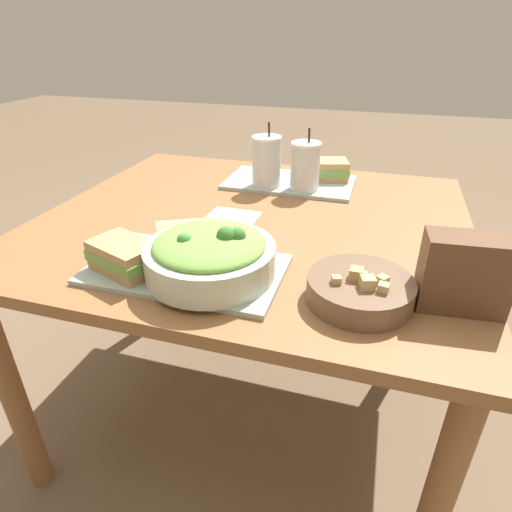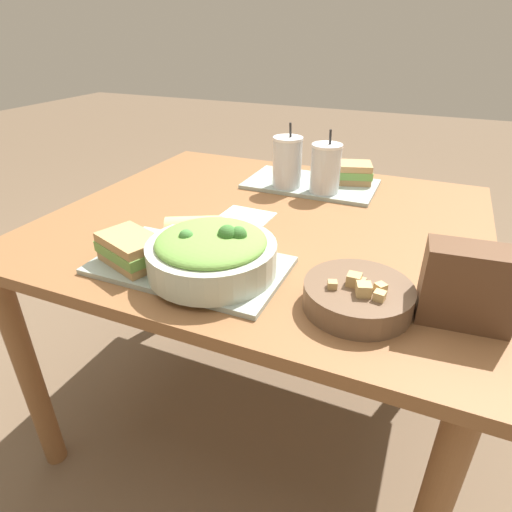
% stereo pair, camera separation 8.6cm
% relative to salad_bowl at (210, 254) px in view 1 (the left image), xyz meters
% --- Properties ---
extents(ground_plane, '(12.00, 12.00, 0.00)m').
position_rel_salad_bowl_xyz_m(ground_plane, '(-0.01, 0.33, -0.78)').
color(ground_plane, brown).
extents(dining_table, '(1.16, 1.04, 0.72)m').
position_rel_salad_bowl_xyz_m(dining_table, '(-0.01, 0.33, -0.15)').
color(dining_table, brown).
rests_on(dining_table, ground_plane).
extents(tray_near, '(0.42, 0.24, 0.01)m').
position_rel_salad_bowl_xyz_m(tray_near, '(-0.06, 0.01, -0.05)').
color(tray_near, '#99A89E').
rests_on(tray_near, dining_table).
extents(tray_far, '(0.42, 0.24, 0.01)m').
position_rel_salad_bowl_xyz_m(tray_far, '(0.02, 0.64, -0.05)').
color(tray_far, '#99A89E').
rests_on(tray_far, dining_table).
extents(salad_bowl, '(0.27, 0.27, 0.11)m').
position_rel_salad_bowl_xyz_m(salad_bowl, '(0.00, 0.00, 0.00)').
color(salad_bowl, beige).
rests_on(salad_bowl, tray_near).
extents(soup_bowl, '(0.20, 0.20, 0.07)m').
position_rel_salad_bowl_xyz_m(soup_bowl, '(0.31, 0.00, -0.03)').
color(soup_bowl, brown).
rests_on(soup_bowl, dining_table).
extents(sandwich_near, '(0.17, 0.14, 0.06)m').
position_rel_salad_bowl_xyz_m(sandwich_near, '(-0.18, -0.04, -0.01)').
color(sandwich_near, tan).
rests_on(sandwich_near, tray_near).
extents(baguette_near, '(0.15, 0.12, 0.07)m').
position_rel_salad_bowl_xyz_m(baguette_near, '(-0.09, 0.09, -0.01)').
color(baguette_near, tan).
rests_on(baguette_near, tray_near).
extents(sandwich_far, '(0.16, 0.13, 0.06)m').
position_rel_salad_bowl_xyz_m(sandwich_far, '(0.14, 0.69, -0.01)').
color(sandwich_far, tan).
rests_on(sandwich_far, tray_far).
extents(drink_cup_dark, '(0.09, 0.09, 0.20)m').
position_rel_salad_bowl_xyz_m(drink_cup_dark, '(-0.04, 0.57, 0.03)').
color(drink_cup_dark, silver).
rests_on(drink_cup_dark, tray_far).
extents(drink_cup_red, '(0.09, 0.09, 0.19)m').
position_rel_salad_bowl_xyz_m(drink_cup_red, '(0.09, 0.57, 0.02)').
color(drink_cup_red, silver).
rests_on(drink_cup_red, tray_far).
extents(chip_bag, '(0.16, 0.09, 0.15)m').
position_rel_salad_bowl_xyz_m(chip_bag, '(0.49, 0.04, 0.02)').
color(chip_bag, brown).
rests_on(chip_bag, dining_table).
extents(napkin_folded, '(0.14, 0.10, 0.00)m').
position_rel_salad_bowl_xyz_m(napkin_folded, '(-0.07, 0.32, -0.06)').
color(napkin_folded, silver).
rests_on(napkin_folded, dining_table).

